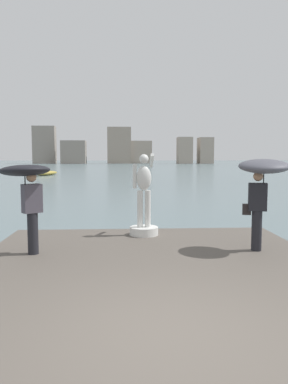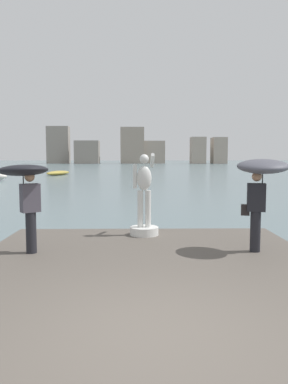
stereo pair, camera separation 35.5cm
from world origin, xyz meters
name	(u,v)px [view 2 (the right image)]	position (x,y,z in m)	size (l,w,h in m)	color
ground_plane	(139,177)	(0.00, 40.00, 0.00)	(400.00, 400.00, 0.00)	slate
pier	(148,296)	(0.00, 1.68, 0.20)	(6.96, 9.37, 0.40)	#564F47
statue_white_figure	(144,207)	(0.01, 5.52, 1.14)	(0.75, 0.94, 2.14)	silver
onlooker_left	(25,182)	(-2.51, 3.67, 1.91)	(1.44, 1.44, 1.92)	black
onlooker_right	(261,177)	(2.47, 3.75, 2.01)	(1.31, 1.33, 2.04)	black
boat_mid	(58,173)	(-10.71, 45.96, 0.29)	(3.08, 5.15, 0.58)	#B2993D
distant_skyline	(133,148)	(-1.79, 132.39, 5.35)	(63.56, 12.55, 13.23)	gray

